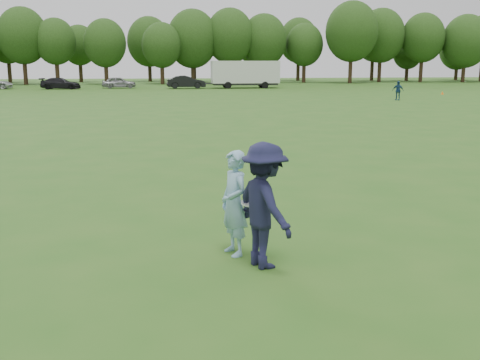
{
  "coord_description": "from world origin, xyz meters",
  "views": [
    {
      "loc": [
        -2.01,
        -8.08,
        3.12
      ],
      "look_at": [
        -0.68,
        1.36,
        1.1
      ],
      "focal_mm": 42.0,
      "sensor_mm": 36.0,
      "label": 1
    }
  ],
  "objects_px": {
    "car_d": "(61,83)",
    "cargo_trailer": "(245,73)",
    "car_f": "(186,82)",
    "car_e": "(119,83)",
    "player_far_b": "(398,91)",
    "thrower": "(234,203)",
    "defender": "(265,205)",
    "field_cone": "(442,93)"
  },
  "relations": [
    {
      "from": "car_d",
      "to": "car_f",
      "type": "relative_size",
      "value": 0.99
    },
    {
      "from": "player_far_b",
      "to": "thrower",
      "type": "bearing_deg",
      "value": -79.76
    },
    {
      "from": "car_f",
      "to": "field_cone",
      "type": "distance_m",
      "value": 28.58
    },
    {
      "from": "thrower",
      "to": "car_f",
      "type": "distance_m",
      "value": 58.28
    },
    {
      "from": "field_cone",
      "to": "cargo_trailer",
      "type": "distance_m",
      "value": 23.18
    },
    {
      "from": "defender",
      "to": "car_e",
      "type": "bearing_deg",
      "value": -15.31
    },
    {
      "from": "player_far_b",
      "to": "cargo_trailer",
      "type": "distance_m",
      "value": 24.72
    },
    {
      "from": "thrower",
      "to": "cargo_trailer",
      "type": "height_order",
      "value": "cargo_trailer"
    },
    {
      "from": "player_far_b",
      "to": "car_d",
      "type": "xyz_separation_m",
      "value": [
        -30.62,
        23.22,
        -0.13
      ]
    },
    {
      "from": "car_d",
      "to": "cargo_trailer",
      "type": "bearing_deg",
      "value": -85.18
    },
    {
      "from": "cargo_trailer",
      "to": "car_f",
      "type": "bearing_deg",
      "value": -178.91
    },
    {
      "from": "car_f",
      "to": "cargo_trailer",
      "type": "xyz_separation_m",
      "value": [
        7.02,
        0.13,
        1.03
      ]
    },
    {
      "from": "thrower",
      "to": "car_e",
      "type": "bearing_deg",
      "value": 165.94
    },
    {
      "from": "player_far_b",
      "to": "cargo_trailer",
      "type": "relative_size",
      "value": 0.17
    },
    {
      "from": "car_f",
      "to": "cargo_trailer",
      "type": "distance_m",
      "value": 7.09
    },
    {
      "from": "field_cone",
      "to": "player_far_b",
      "type": "bearing_deg",
      "value": -137.06
    },
    {
      "from": "thrower",
      "to": "cargo_trailer",
      "type": "xyz_separation_m",
      "value": [
        8.96,
        58.38,
        0.91
      ]
    },
    {
      "from": "defender",
      "to": "field_cone",
      "type": "bearing_deg",
      "value": -51.77
    },
    {
      "from": "car_d",
      "to": "player_far_b",
      "type": "bearing_deg",
      "value": -121.51
    },
    {
      "from": "defender",
      "to": "cargo_trailer",
      "type": "height_order",
      "value": "cargo_trailer"
    },
    {
      "from": "player_far_b",
      "to": "field_cone",
      "type": "height_order",
      "value": "player_far_b"
    },
    {
      "from": "thrower",
      "to": "car_e",
      "type": "height_order",
      "value": "thrower"
    },
    {
      "from": "defender",
      "to": "thrower",
      "type": "bearing_deg",
      "value": 10.82
    },
    {
      "from": "field_cone",
      "to": "car_e",
      "type": "bearing_deg",
      "value": 151.37
    },
    {
      "from": "field_cone",
      "to": "cargo_trailer",
      "type": "height_order",
      "value": "cargo_trailer"
    },
    {
      "from": "car_e",
      "to": "car_f",
      "type": "distance_m",
      "value": 8.05
    },
    {
      "from": "thrower",
      "to": "field_cone",
      "type": "height_order",
      "value": "thrower"
    },
    {
      "from": "player_far_b",
      "to": "car_f",
      "type": "bearing_deg",
      "value": 162.93
    },
    {
      "from": "field_cone",
      "to": "car_f",
      "type": "bearing_deg",
      "value": 146.79
    },
    {
      "from": "defender",
      "to": "car_f",
      "type": "bearing_deg",
      "value": -22.78
    },
    {
      "from": "car_d",
      "to": "defender",
      "type": "bearing_deg",
      "value": -162.16
    },
    {
      "from": "car_e",
      "to": "field_cone",
      "type": "distance_m",
      "value": 36.21
    },
    {
      "from": "car_d",
      "to": "field_cone",
      "type": "bearing_deg",
      "value": -107.16
    },
    {
      "from": "thrower",
      "to": "car_f",
      "type": "xyz_separation_m",
      "value": [
        1.94,
        58.25,
        -0.12
      ]
    },
    {
      "from": "thrower",
      "to": "car_d",
      "type": "xyz_separation_m",
      "value": [
        -12.42,
        58.7,
        -0.22
      ]
    },
    {
      "from": "thrower",
      "to": "defender",
      "type": "height_order",
      "value": "defender"
    },
    {
      "from": "thrower",
      "to": "car_d",
      "type": "relative_size",
      "value": 0.39
    },
    {
      "from": "player_far_b",
      "to": "cargo_trailer",
      "type": "bearing_deg",
      "value": 149.38
    },
    {
      "from": "thrower",
      "to": "field_cone",
      "type": "distance_m",
      "value": 49.84
    },
    {
      "from": "cargo_trailer",
      "to": "player_far_b",
      "type": "bearing_deg",
      "value": -68.02
    },
    {
      "from": "thrower",
      "to": "car_e",
      "type": "relative_size",
      "value": 0.44
    },
    {
      "from": "car_f",
      "to": "car_e",
      "type": "bearing_deg",
      "value": 76.02
    }
  ]
}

